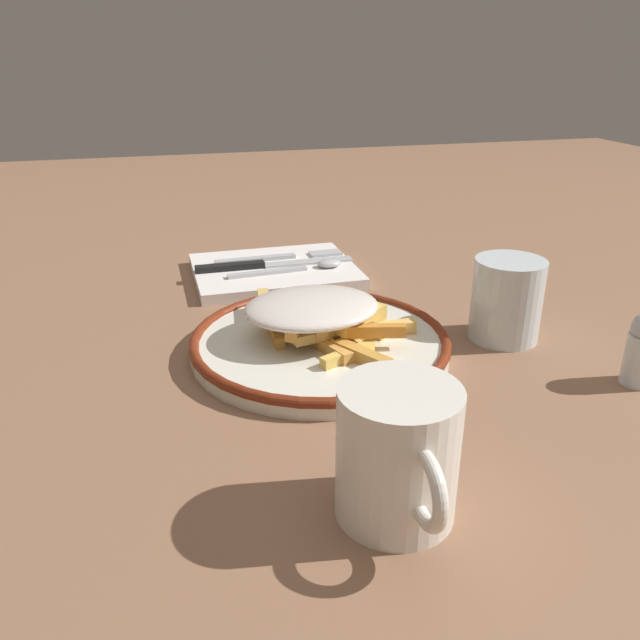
{
  "coord_description": "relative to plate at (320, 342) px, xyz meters",
  "views": [
    {
      "loc": [
        0.55,
        -0.15,
        0.28
      ],
      "look_at": [
        0.0,
        0.0,
        0.03
      ],
      "focal_mm": 35.4,
      "sensor_mm": 36.0,
      "label": 1
    }
  ],
  "objects": [
    {
      "name": "knife",
      "position": [
        -0.24,
        -0.02,
        0.01
      ],
      "size": [
        0.02,
        0.21,
        0.01
      ],
      "color": "black",
      "rests_on": "napkin"
    },
    {
      "name": "fries_heap",
      "position": [
        -0.0,
        0.0,
        0.03
      ],
      "size": [
        0.21,
        0.17,
        0.04
      ],
      "color": "gold",
      "rests_on": "plate"
    },
    {
      "name": "plate",
      "position": [
        0.0,
        0.0,
        0.0
      ],
      "size": [
        0.26,
        0.26,
        0.02
      ],
      "color": "white",
      "rests_on": "ground_plane"
    },
    {
      "name": "napkin",
      "position": [
        -0.24,
        0.0,
        -0.0
      ],
      "size": [
        0.17,
        0.21,
        0.01
      ],
      "primitive_type": "cube",
      "rotation": [
        0.0,
        0.0,
        0.01
      ],
      "color": "white",
      "rests_on": "ground_plane"
    },
    {
      "name": "water_glass",
      "position": [
        0.02,
        0.19,
        0.03
      ],
      "size": [
        0.07,
        0.07,
        0.09
      ],
      "primitive_type": "cylinder",
      "color": "silver",
      "rests_on": "ground_plane"
    },
    {
      "name": "ground_plane",
      "position": [
        0.0,
        0.0,
        -0.01
      ],
      "size": [
        2.6,
        2.6,
        0.0
      ],
      "primitive_type": "plane",
      "color": "#8C6248"
    },
    {
      "name": "fork",
      "position": [
        -0.26,
        0.01,
        0.01
      ],
      "size": [
        0.02,
        0.18,
        0.0
      ],
      "color": "silver",
      "rests_on": "napkin"
    },
    {
      "name": "coffee_mug",
      "position": [
        0.24,
        -0.01,
        0.04
      ],
      "size": [
        0.11,
        0.08,
        0.09
      ],
      "color": "white",
      "rests_on": "ground_plane"
    },
    {
      "name": "spoon",
      "position": [
        -0.21,
        0.04,
        0.01
      ],
      "size": [
        0.03,
        0.15,
        0.01
      ],
      "color": "silver",
      "rests_on": "napkin"
    }
  ]
}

